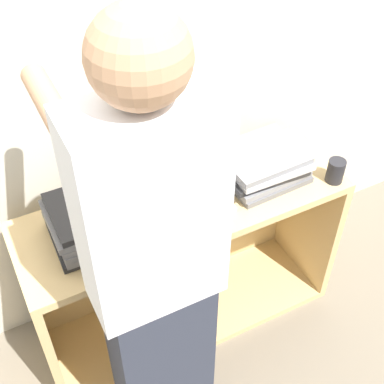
{
  "coord_description": "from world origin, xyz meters",
  "views": [
    {
      "loc": [
        -0.66,
        -1.14,
        2.26
      ],
      "look_at": [
        0.0,
        0.16,
        0.89
      ],
      "focal_mm": 50.0,
      "sensor_mm": 36.0,
      "label": 1
    }
  ],
  "objects_px": {
    "laptop_open": "(178,185)",
    "laptop_stack_right": "(262,164)",
    "laptop_stack_left": "(97,219)",
    "person": "(155,279)",
    "mug": "(336,171)"
  },
  "relations": [
    {
      "from": "laptop_open",
      "to": "person",
      "type": "height_order",
      "value": "person"
    },
    {
      "from": "laptop_open",
      "to": "laptop_stack_left",
      "type": "distance_m",
      "value": 0.36
    },
    {
      "from": "laptop_stack_left",
      "to": "person",
      "type": "bearing_deg",
      "value": -82.1
    },
    {
      "from": "laptop_open",
      "to": "laptop_stack_right",
      "type": "distance_m",
      "value": 0.36
    },
    {
      "from": "person",
      "to": "laptop_stack_right",
      "type": "bearing_deg",
      "value": 31.57
    },
    {
      "from": "laptop_stack_left",
      "to": "laptop_stack_right",
      "type": "bearing_deg",
      "value": -0.02
    },
    {
      "from": "person",
      "to": "mug",
      "type": "bearing_deg",
      "value": 14.89
    },
    {
      "from": "laptop_open",
      "to": "mug",
      "type": "height_order",
      "value": "laptop_open"
    },
    {
      "from": "person",
      "to": "mug",
      "type": "relative_size",
      "value": 17.6
    },
    {
      "from": "laptop_stack_right",
      "to": "person",
      "type": "bearing_deg",
      "value": -148.43
    },
    {
      "from": "person",
      "to": "mug",
      "type": "xyz_separation_m",
      "value": [
        0.92,
        0.24,
        -0.11
      ]
    },
    {
      "from": "laptop_stack_right",
      "to": "mug",
      "type": "bearing_deg",
      "value": -32.06
    },
    {
      "from": "laptop_open",
      "to": "laptop_stack_right",
      "type": "relative_size",
      "value": 0.94
    },
    {
      "from": "laptop_stack_left",
      "to": "laptop_stack_right",
      "type": "distance_m",
      "value": 0.72
    },
    {
      "from": "laptop_open",
      "to": "mug",
      "type": "relative_size",
      "value": 3.24
    }
  ]
}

